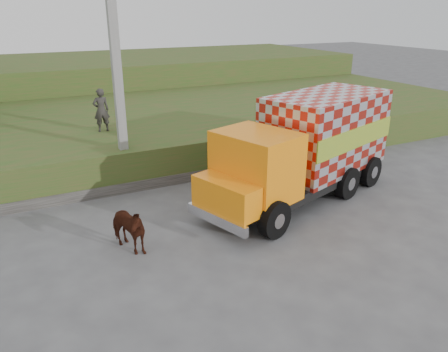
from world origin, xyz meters
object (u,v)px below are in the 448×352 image
utility_pole (117,77)px  pedestrian (101,110)px  cargo_truck (307,147)px  cow (126,228)px

utility_pole → pedestrian: (-0.13, 2.79, -1.69)m
cargo_truck → pedestrian: (-5.63, 6.41, 0.58)m
cargo_truck → pedestrian: 8.55m
utility_pole → cow: 5.82m
utility_pole → pedestrian: size_ratio=4.50×
utility_pole → cow: bearing=-104.5°
utility_pole → cargo_truck: utility_pole is taller
utility_pole → pedestrian: bearing=92.6°
utility_pole → cargo_truck: size_ratio=0.97×
cow → cargo_truck: bearing=-14.4°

